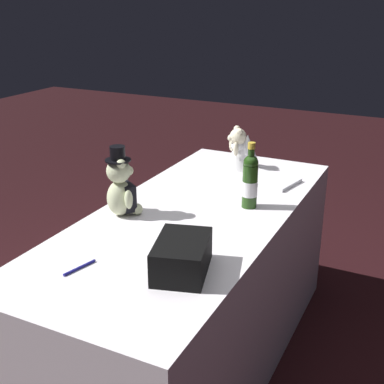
% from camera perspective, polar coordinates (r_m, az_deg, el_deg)
% --- Properties ---
extents(ground_plane, '(12.00, 12.00, 0.00)m').
position_cam_1_polar(ground_plane, '(2.68, -0.00, -18.08)').
color(ground_plane, black).
extents(reception_table, '(1.87, 0.79, 0.79)m').
position_cam_1_polar(reception_table, '(2.45, -0.00, -10.88)').
color(reception_table, white).
rests_on(reception_table, ground_plane).
extents(teddy_bear_groom, '(0.16, 0.15, 0.31)m').
position_cam_1_polar(teddy_bear_groom, '(2.23, -7.85, 0.50)').
color(teddy_bear_groom, beige).
rests_on(teddy_bear_groom, reception_table).
extents(teddy_bear_bride, '(0.21, 0.23, 0.23)m').
position_cam_1_polar(teddy_bear_bride, '(2.85, 5.35, 4.64)').
color(teddy_bear_bride, white).
rests_on(teddy_bear_bride, reception_table).
extents(champagne_bottle, '(0.07, 0.07, 0.30)m').
position_cam_1_polar(champagne_bottle, '(2.30, 6.46, 1.28)').
color(champagne_bottle, '#204114').
rests_on(champagne_bottle, reception_table).
extents(signing_pen, '(0.14, 0.04, 0.01)m').
position_cam_1_polar(signing_pen, '(1.87, -12.23, -8.14)').
color(signing_pen, navy).
rests_on(signing_pen, reception_table).
extents(gift_case_black, '(0.30, 0.24, 0.12)m').
position_cam_1_polar(gift_case_black, '(1.78, -1.13, -7.15)').
color(gift_case_black, black).
rests_on(gift_case_black, reception_table).
extents(guestbook, '(0.26, 0.30, 0.02)m').
position_cam_1_polar(guestbook, '(2.67, 8.61, 1.34)').
color(guestbook, white).
rests_on(guestbook, reception_table).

